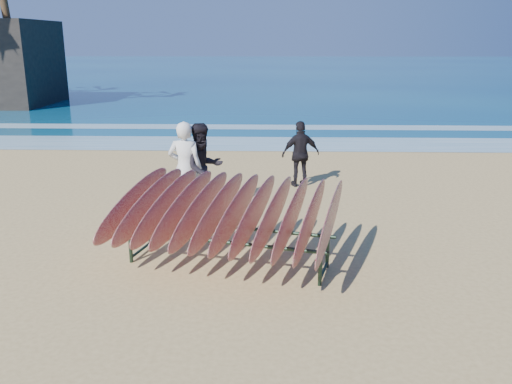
# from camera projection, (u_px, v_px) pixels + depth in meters

# --- Properties ---
(ground) EXTENTS (120.00, 120.00, 0.00)m
(ground) POSITION_uv_depth(u_px,v_px,m) (254.00, 266.00, 8.31)
(ground) COLOR tan
(ground) RESTS_ON ground
(ocean) EXTENTS (160.00, 160.00, 0.00)m
(ocean) POSITION_uv_depth(u_px,v_px,m) (271.00, 69.00, 61.19)
(ocean) COLOR navy
(ocean) RESTS_ON ground
(foam_near) EXTENTS (160.00, 160.00, 0.00)m
(foam_near) POSITION_uv_depth(u_px,v_px,m) (265.00, 144.00, 17.92)
(foam_near) COLOR white
(foam_near) RESTS_ON ground
(foam_far) EXTENTS (160.00, 160.00, 0.00)m
(foam_far) POSITION_uv_depth(u_px,v_px,m) (266.00, 127.00, 21.28)
(foam_far) COLOR white
(foam_far) RESTS_ON ground
(surfboard_rack) EXTENTS (3.69, 3.22, 1.36)m
(surfboard_rack) POSITION_uv_depth(u_px,v_px,m) (227.00, 212.00, 8.11)
(surfboard_rack) COLOR #1C2D22
(surfboard_rack) RESTS_ON ground
(person_white) EXTENTS (0.71, 0.51, 1.84)m
(person_white) POSITION_uv_depth(u_px,v_px,m) (185.00, 168.00, 10.56)
(person_white) COLOR silver
(person_white) RESTS_ON ground
(person_dark_a) EXTENTS (1.10, 1.05, 1.78)m
(person_dark_a) POSITION_uv_depth(u_px,v_px,m) (203.00, 168.00, 10.72)
(person_dark_a) COLOR black
(person_dark_a) RESTS_ON ground
(person_dark_b) EXTENTS (0.97, 0.59, 1.54)m
(person_dark_b) POSITION_uv_depth(u_px,v_px,m) (301.00, 154.00, 12.60)
(person_dark_b) COLOR black
(person_dark_b) RESTS_ON ground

